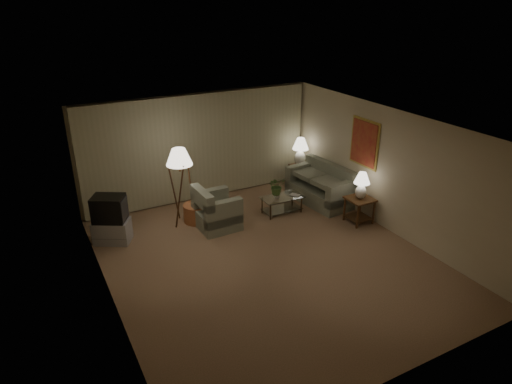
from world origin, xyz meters
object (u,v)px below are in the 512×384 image
at_px(table_lamp_far, 300,149).
at_px(crt_tv, 109,209).
at_px(armchair, 217,211).
at_px(coffee_table, 282,202).
at_px(sofa, 319,188).
at_px(table_lamp_near, 362,183).
at_px(side_table_far, 299,172).
at_px(ottoman, 197,213).
at_px(tv_cabinet, 112,231).
at_px(side_table_near, 359,206).
at_px(floor_lamp, 181,185).
at_px(vase, 277,196).

bearing_deg(table_lamp_far, crt_tv, -171.92).
distance_m(armchair, coffee_table, 1.67).
distance_m(sofa, table_lamp_near, 1.48).
bearing_deg(side_table_far, crt_tv, -171.92).
distance_m(table_lamp_near, ottoman, 3.81).
xyz_separation_m(crt_tv, ottoman, (1.94, 0.06, -0.57)).
height_order(sofa, tv_cabinet, sofa).
xyz_separation_m(sofa, ottoman, (-3.11, 0.47, -0.18)).
bearing_deg(sofa, coffee_table, -90.97).
bearing_deg(table_lamp_near, armchair, 156.02).
relative_size(side_table_far, coffee_table, 0.60).
bearing_deg(side_table_near, ottoman, 150.90).
xyz_separation_m(side_table_near, ottoman, (-3.26, 1.82, -0.21)).
height_order(sofa, table_lamp_near, table_lamp_near).
bearing_deg(coffee_table, table_lamp_near, -43.64).
bearing_deg(armchair, table_lamp_far, -69.66).
height_order(coffee_table, crt_tv, crt_tv).
distance_m(table_lamp_near, crt_tv, 5.49).
xyz_separation_m(armchair, ottoman, (-0.29, 0.50, -0.18)).
bearing_deg(floor_lamp, ottoman, -9.38).
distance_m(coffee_table, floor_lamp, 2.45).
xyz_separation_m(table_lamp_far, crt_tv, (-5.20, -0.74, -0.27)).
relative_size(sofa, vase, 13.92).
relative_size(sofa, crt_tv, 2.41).
bearing_deg(table_lamp_near, coffee_table, 136.36).
relative_size(side_table_far, tv_cabinet, 0.69).
height_order(armchair, side_table_near, armchair).
height_order(side_table_near, tv_cabinet, side_table_near).
bearing_deg(floor_lamp, side_table_far, 9.90).
height_order(crt_tv, floor_lamp, floor_lamp).
relative_size(sofa, coffee_table, 1.91).
xyz_separation_m(sofa, side_table_near, (0.15, -1.35, 0.03)).
bearing_deg(ottoman, crt_tv, -178.19).
distance_m(coffee_table, ottoman, 2.03).
distance_m(side_table_near, side_table_far, 2.49).
distance_m(sofa, floor_lamp, 3.52).
relative_size(side_table_far, crt_tv, 0.76).
height_order(side_table_far, table_lamp_far, table_lamp_far).
relative_size(tv_cabinet, floor_lamp, 0.48).
bearing_deg(armchair, vase, -93.90).
height_order(side_table_near, table_lamp_far, table_lamp_far).
bearing_deg(vase, ottoman, 162.56).
xyz_separation_m(coffee_table, tv_cabinet, (-3.89, 0.51, -0.03)).
bearing_deg(ottoman, armchair, -59.42).
bearing_deg(table_lamp_near, crt_tv, 161.35).
relative_size(armchair, crt_tv, 1.21).
bearing_deg(ottoman, sofa, -8.52).
xyz_separation_m(sofa, side_table_far, (0.15, 1.14, 0.01)).
bearing_deg(ottoman, side_table_near, -29.10).
height_order(armchair, tv_cabinet, armchair).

